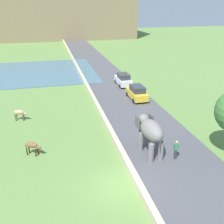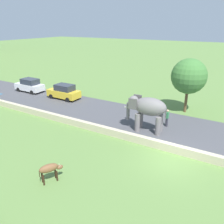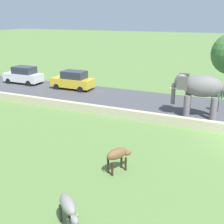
# 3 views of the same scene
# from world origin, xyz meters

# --- Properties ---
(ground_plane) EXTENTS (220.00, 220.00, 0.00)m
(ground_plane) POSITION_xyz_m (0.00, 0.00, 0.00)
(ground_plane) COLOR #608442
(road_surface) EXTENTS (7.00, 120.00, 0.06)m
(road_surface) POSITION_xyz_m (5.00, 20.00, 0.03)
(road_surface) COLOR #4C4C51
(road_surface) RESTS_ON ground
(barrier_wall) EXTENTS (0.40, 110.00, 0.61)m
(barrier_wall) POSITION_xyz_m (1.20, 18.00, 0.30)
(barrier_wall) COLOR beige
(barrier_wall) RESTS_ON ground
(elephant) EXTENTS (1.66, 3.53, 2.99)m
(elephant) POSITION_xyz_m (3.40, 3.24, 2.04)
(elephant) COLOR slate
(elephant) RESTS_ON ground
(person_beside_elephant) EXTENTS (0.36, 0.22, 1.63)m
(person_beside_elephant) POSITION_xyz_m (5.10, 2.02, 0.87)
(person_beside_elephant) COLOR #33333D
(person_beside_elephant) RESTS_ON ground
(car_white) EXTENTS (1.81, 4.01, 1.80)m
(car_white) POSITION_xyz_m (6.57, 21.12, 0.90)
(car_white) COLOR white
(car_white) RESTS_ON ground
(car_yellow) EXTENTS (1.80, 4.00, 1.80)m
(car_yellow) POSITION_xyz_m (6.57, 15.17, 0.90)
(car_yellow) COLOR gold
(car_yellow) RESTS_ON ground
(cow_brown) EXTENTS (1.38, 0.96, 1.15)m
(cow_brown) POSITION_xyz_m (-5.61, 5.35, 0.84)
(cow_brown) COLOR brown
(cow_brown) RESTS_ON ground
(cow_tan) EXTENTS (1.42, 0.72, 1.15)m
(cow_tan) POSITION_xyz_m (-7.11, 12.32, 0.84)
(cow_tan) COLOR tan
(cow_tan) RESTS_ON ground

